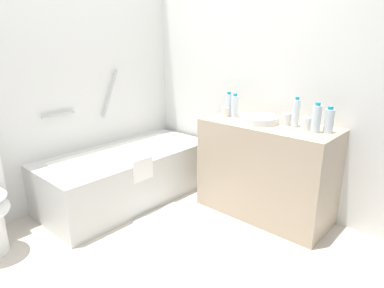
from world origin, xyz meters
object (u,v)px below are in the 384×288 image
Objects in this scene: sink_faucet at (271,116)px; water_bottle_2 at (316,119)px; sink_basin at (260,120)px; soap_dish at (245,116)px; drinking_glass_1 at (306,124)px; drinking_glass_0 at (225,112)px; water_bottle_1 at (329,121)px; water_bottle_4 at (235,106)px; drinking_glass_2 at (286,119)px; water_bottle_3 at (229,104)px; water_bottle_0 at (296,113)px; bath_mat at (170,219)px; bathtub at (128,173)px.

water_bottle_2 reaches higher than sink_faucet.
sink_basin reaches higher than soap_dish.
sink_basin is at bearing 95.93° from drinking_glass_1.
water_bottle_1 is at bearing -85.74° from drinking_glass_0.
water_bottle_4 reaches higher than soap_dish.
water_bottle_4 is 2.14× the size of drinking_glass_2.
sink_faucet reaches higher than soap_dish.
water_bottle_3 is at bearing 76.82° from sink_basin.
water_bottle_4 is 2.48× the size of drinking_glass_0.
water_bottle_0 is at bearing -91.27° from water_bottle_3.
drinking_glass_0 is 0.96× the size of soap_dish.
drinking_glass_1 is 0.60m from soap_dish.
water_bottle_3 reaches higher than sink_basin.
soap_dish is at bearing 66.50° from sink_basin.
bath_mat is at bearing 137.72° from drinking_glass_2.
water_bottle_0 is at bearing -91.39° from soap_dish.
water_bottle_2 is at bearing -95.09° from water_bottle_3.
sink_basin is 3.11× the size of drinking_glass_1.
drinking_glass_2 is (-0.01, -0.60, -0.05)m from water_bottle_3.
water_bottle_1 is 0.87× the size of water_bottle_2.
sink_basin is at bearing -100.28° from water_bottle_4.
sink_faucet is at bearing -65.08° from soap_dish.
water_bottle_4 is 1.18m from bath_mat.
drinking_glass_1 is at bearing -102.73° from drinking_glass_2.
water_bottle_0 is 2.72× the size of soap_dish.
water_bottle_3 is (0.08, 0.87, -0.01)m from water_bottle_2.
bathtub is 1.38m from sink_basin.
sink_faucet is at bearing 70.37° from water_bottle_2.
water_bottle_0 is 0.49× the size of bath_mat.
sink_faucet is 0.31m from water_bottle_0.
water_bottle_2 reaches higher than water_bottle_1.
drinking_glass_0 is (-0.07, 0.65, -0.07)m from water_bottle_0.
bathtub reaches higher than sink_faucet.
bathtub reaches higher than water_bottle_2.
drinking_glass_0 is at bearing 116.43° from soap_dish.
drinking_glass_0 is 0.17× the size of bath_mat.
soap_dish is at bearing 88.61° from water_bottle_0.
bathtub is 18.61× the size of soap_dish.
water_bottle_4 is 2.39× the size of soap_dish.
water_bottle_3 reaches higher than soap_dish.
water_bottle_3 is (0.02, 0.95, 0.01)m from water_bottle_1.
water_bottle_1 is at bearing -54.51° from bath_mat.
bathtub is 3.34× the size of bath_mat.
bathtub is at bearing 128.46° from soap_dish.
water_bottle_3 is at bearing -5.20° from bath_mat.
water_bottle_0 reaches higher than drinking_glass_1.
water_bottle_4 reaches higher than water_bottle_1.
bathtub reaches higher than water_bottle_1.
water_bottle_4 is (0.66, -0.79, 0.68)m from bathtub.
water_bottle_2 is 0.29m from drinking_glass_2.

